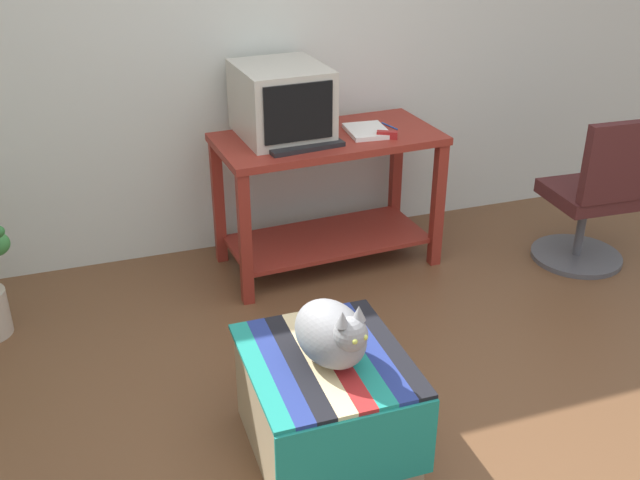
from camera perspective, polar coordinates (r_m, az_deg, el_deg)
name	(u,v)px	position (r m, az deg, el deg)	size (l,w,h in m)	color
ground_plane	(385,459)	(3.03, 5.04, -16.43)	(14.00, 14.00, 0.00)	brown
back_wall	(245,24)	(4.23, -5.81, 16.22)	(8.00, 0.10, 2.60)	silver
desk	(328,179)	(4.12, 0.60, 4.72)	(1.24, 0.66, 0.77)	maroon
tv_monitor	(281,102)	(3.98, -3.00, 10.56)	(0.47, 0.54, 0.38)	#BCB7A8
keyboard	(305,146)	(3.84, -1.20, 7.27)	(0.40, 0.15, 0.02)	black
book	(367,131)	(4.07, 3.65, 8.37)	(0.21, 0.27, 0.02)	white
ottoman_with_blanket	(326,403)	(2.93, 0.48, -12.44)	(0.60, 0.68, 0.43)	tan
cat	(333,334)	(2.71, 0.98, -7.20)	(0.33, 0.40, 0.29)	gray
office_chair	(592,202)	(4.43, 20.20, 2.75)	(0.52, 0.52, 0.89)	#4C4C51
stapler	(387,135)	(4.00, 5.18, 8.06)	(0.04, 0.11, 0.04)	#A31E1E
pen	(390,126)	(4.19, 5.37, 8.73)	(0.01, 0.01, 0.14)	#2351B2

